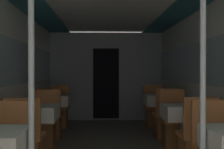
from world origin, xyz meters
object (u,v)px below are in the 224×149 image
at_px(dining_table_left_2, 55,102).
at_px(dining_table_right_2, 160,101).
at_px(chair_left_near_1, 26,149).
at_px(dining_table_right_1, 184,114).
at_px(support_pole_left_0, 31,88).
at_px(chair_right_far_2, 154,114).
at_px(chair_right_far_1, 174,129).
at_px(chair_left_near_2, 50,123).
at_px(dining_table_left_1, 36,115).
at_px(chair_right_near_1, 197,147).
at_px(chair_left_far_2, 59,114).
at_px(chair_left_far_1, 43,130).
at_px(chair_right_near_2, 166,123).
at_px(support_pole_right_0, 203,88).

xyz_separation_m(dining_table_left_2, dining_table_right_2, (2.08, 0.00, 0.00)).
distance_m(chair_left_near_1, dining_table_right_1, 2.18).
height_order(chair_left_near_1, dining_table_right_2, chair_left_near_1).
height_order(support_pole_left_0, chair_right_far_2, support_pole_left_0).
xyz_separation_m(support_pole_left_0, dining_table_right_2, (1.74, 3.62, -0.47)).
height_order(support_pole_left_0, chair_right_far_1, support_pole_left_0).
bearing_deg(chair_right_far_2, chair_left_near_2, 29.14).
relative_size(support_pole_left_0, dining_table_left_1, 2.93).
bearing_deg(chair_left_near_2, chair_right_near_1, -41.11).
height_order(chair_left_near_2, chair_right_far_1, same).
distance_m(chair_left_near_1, chair_right_near_1, 2.08).
xyz_separation_m(dining_table_left_1, chair_left_near_2, (0.00, 1.23, -0.33)).
distance_m(dining_table_left_1, dining_table_right_1, 2.08).
relative_size(support_pole_left_0, chair_right_far_1, 2.37).
bearing_deg(chair_left_far_2, dining_table_left_2, 90.00).
height_order(chair_left_near_1, chair_right_far_2, same).
bearing_deg(chair_left_far_1, support_pole_left_0, 98.05).
relative_size(dining_table_left_1, chair_left_near_1, 0.81).
relative_size(dining_table_left_2, chair_left_near_2, 0.81).
bearing_deg(support_pole_left_0, dining_table_left_1, 100.57).
bearing_deg(support_pole_left_0, chair_right_far_1, 53.98).
height_order(chair_right_far_1, chair_right_far_2, same).
xyz_separation_m(support_pole_left_0, chair_left_near_1, (-0.34, 1.23, -0.80)).
distance_m(chair_left_near_1, chair_right_near_2, 2.75).
distance_m(chair_left_far_1, dining_table_right_2, 2.44).
bearing_deg(chair_left_far_1, chair_right_near_1, 150.86).
bearing_deg(dining_table_right_1, chair_right_near_2, 90.00).
distance_m(chair_right_near_2, chair_right_far_2, 1.16).
distance_m(dining_table_left_2, chair_right_near_2, 2.18).
height_order(support_pole_right_0, chair_right_near_2, support_pole_right_0).
xyz_separation_m(dining_table_right_2, chair_right_far_2, (0.00, 0.58, -0.33)).
distance_m(dining_table_left_2, support_pole_right_0, 4.05).
height_order(support_pole_right_0, chair_right_far_1, support_pole_right_0).
distance_m(chair_right_near_1, chair_right_near_2, 1.81).
bearing_deg(chair_left_far_1, chair_left_near_2, -90.00).
bearing_deg(dining_table_right_2, chair_right_far_1, -90.00).
bearing_deg(chair_right_far_1, chair_right_near_2, -90.00).
relative_size(chair_left_far_2, chair_right_near_2, 1.00).
height_order(dining_table_left_2, chair_right_near_1, chair_right_near_1).
relative_size(support_pole_left_0, dining_table_right_2, 2.93).
distance_m(chair_left_near_1, dining_table_right_2, 3.18).
bearing_deg(support_pole_right_0, chair_right_near_2, 83.66).
xyz_separation_m(dining_table_left_1, chair_right_far_1, (2.08, 0.58, -0.33)).
xyz_separation_m(chair_left_near_2, chair_left_far_2, (0.00, 1.16, 0.00)).
bearing_deg(chair_right_near_2, dining_table_right_2, 90.00).
xyz_separation_m(dining_table_left_2, chair_left_near_2, (0.00, -0.58, -0.33)).
bearing_deg(chair_right_far_2, dining_table_right_2, 90.00).
xyz_separation_m(dining_table_left_1, dining_table_left_2, (0.00, 1.81, 0.00)).
distance_m(support_pole_right_0, chair_right_near_2, 3.16).
xyz_separation_m(chair_left_near_1, chair_right_far_2, (2.08, 2.97, 0.00)).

